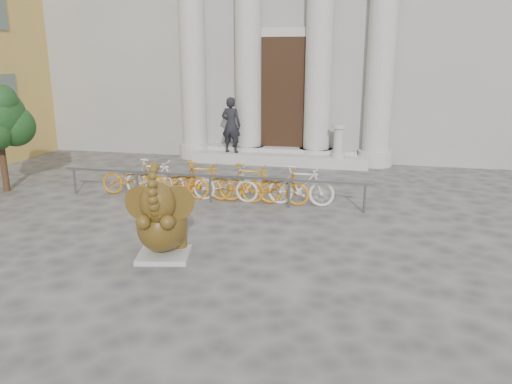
# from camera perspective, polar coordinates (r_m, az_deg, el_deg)

# --- Properties ---
(ground) EXTENTS (80.00, 80.00, 0.00)m
(ground) POSITION_cam_1_polar(r_m,az_deg,el_deg) (8.61, -8.37, -9.56)
(ground) COLOR #474442
(ground) RESTS_ON ground
(entrance_steps) EXTENTS (6.00, 1.20, 0.36)m
(entrance_steps) POSITION_cam_1_polar(r_m,az_deg,el_deg) (17.26, 2.73, 3.90)
(entrance_steps) COLOR #A8A59E
(entrance_steps) RESTS_ON ground
(elephant_statue) EXTENTS (1.21, 1.44, 1.85)m
(elephant_statue) POSITION_cam_1_polar(r_m,az_deg,el_deg) (9.18, -10.70, -3.56)
(elephant_statue) COLOR #A8A59E
(elephant_statue) RESTS_ON ground
(bike_rack) EXTENTS (8.00, 0.53, 1.00)m
(bike_rack) POSITION_cam_1_polar(r_m,az_deg,el_deg) (12.78, -4.97, 1.25)
(bike_rack) COLOR slate
(bike_rack) RESTS_ON ground
(pedestrian) EXTENTS (0.74, 0.52, 1.89)m
(pedestrian) POSITION_cam_1_polar(r_m,az_deg,el_deg) (17.18, -2.86, 7.66)
(pedestrian) COLOR black
(pedestrian) RESTS_ON entrance_steps
(balustrade_post) EXTENTS (0.43, 0.43, 1.06)m
(balustrade_post) POSITION_cam_1_polar(r_m,az_deg,el_deg) (16.62, 9.39, 5.62)
(balustrade_post) COLOR #A8A59E
(balustrade_post) RESTS_ON entrance_steps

